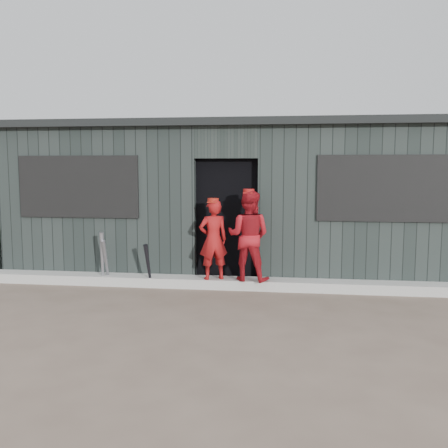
# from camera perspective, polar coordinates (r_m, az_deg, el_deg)

# --- Properties ---
(ground) EXTENTS (80.00, 80.00, 0.00)m
(ground) POSITION_cam_1_polar(r_m,az_deg,el_deg) (6.09, -2.26, -11.34)
(ground) COLOR brown
(ground) RESTS_ON ground
(curb) EXTENTS (8.00, 0.36, 0.15)m
(curb) POSITION_cam_1_polar(r_m,az_deg,el_deg) (7.80, 0.02, -6.75)
(curb) COLOR #ACACA6
(curb) RESTS_ON ground
(bat_left) EXTENTS (0.13, 0.20, 0.86)m
(bat_left) POSITION_cam_1_polar(r_m,az_deg,el_deg) (8.12, -13.74, -3.87)
(bat_left) COLOR gray
(bat_left) RESTS_ON ground
(bat_mid) EXTENTS (0.07, 0.29, 0.74)m
(bat_mid) POSITION_cam_1_polar(r_m,az_deg,el_deg) (8.12, -13.33, -4.26)
(bat_mid) COLOR slate
(bat_mid) RESTS_ON ground
(bat_right) EXTENTS (0.11, 0.25, 0.70)m
(bat_right) POSITION_cam_1_polar(r_m,az_deg,el_deg) (7.81, -8.64, -4.74)
(bat_right) COLOR black
(bat_right) RESTS_ON ground
(player_red_left) EXTENTS (0.53, 0.45, 1.22)m
(player_red_left) POSITION_cam_1_polar(r_m,az_deg,el_deg) (7.62, -1.24, -1.81)
(player_red_left) COLOR maroon
(player_red_left) RESTS_ON curb
(player_red_right) EXTENTS (0.75, 0.63, 1.37)m
(player_red_right) POSITION_cam_1_polar(r_m,az_deg,el_deg) (7.54, 2.82, -1.35)
(player_red_right) COLOR #A5141C
(player_red_right) RESTS_ON curb
(player_grey_back) EXTENTS (0.68, 0.48, 1.30)m
(player_grey_back) POSITION_cam_1_polar(r_m,az_deg,el_deg) (8.19, 3.87, -2.04)
(player_grey_back) COLOR silver
(player_grey_back) RESTS_ON ground
(dugout) EXTENTS (8.30, 3.30, 2.62)m
(dugout) POSITION_cam_1_polar(r_m,az_deg,el_deg) (9.28, 1.38, 2.95)
(dugout) COLOR black
(dugout) RESTS_ON ground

